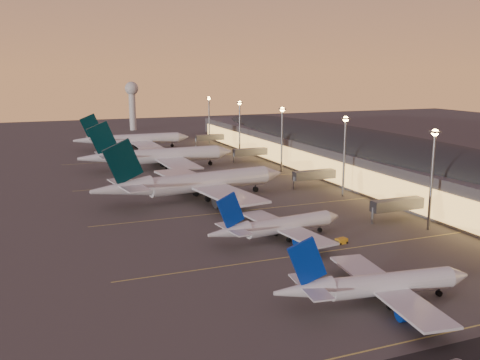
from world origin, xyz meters
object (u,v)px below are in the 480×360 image
at_px(baggage_tug_b, 446,275).
at_px(airliner_wide_near, 194,183).
at_px(airliner_wide_mid, 159,156).
at_px(airliner_wide_far, 133,140).
at_px(radar_tower, 132,98).
at_px(airliner_narrow_south, 376,285).
at_px(baggage_tug_c, 340,241).
at_px(airliner_narrow_north, 278,226).

bearing_deg(baggage_tug_b, airliner_wide_near, 98.93).
distance_m(airliner_wide_near, airliner_wide_mid, 57.14).
height_order(airliner_wide_near, airliner_wide_mid, airliner_wide_near).
bearing_deg(airliner_wide_far, radar_tower, 79.22).
bearing_deg(airliner_narrow_south, radar_tower, 94.57).
relative_size(airliner_wide_mid, baggage_tug_c, 14.74).
height_order(airliner_wide_near, baggage_tug_c, airliner_wide_near).
distance_m(radar_tower, baggage_tug_b, 287.89).
distance_m(airliner_wide_near, baggage_tug_b, 84.73).
bearing_deg(airliner_narrow_north, airliner_narrow_south, -97.41).
xyz_separation_m(airliner_narrow_north, baggage_tug_b, (20.59, -33.83, -2.89)).
bearing_deg(airliner_narrow_north, airliner_wide_far, 83.67).
distance_m(airliner_wide_far, baggage_tug_c, 172.48).
bearing_deg(airliner_wide_far, airliner_wide_near, -91.56).
bearing_deg(baggage_tug_c, radar_tower, 79.35).
height_order(airliner_wide_far, baggage_tug_b, airliner_wide_far).
bearing_deg(airliner_wide_near, airliner_narrow_north, -90.20).
distance_m(airliner_wide_near, baggage_tug_c, 57.85).
height_order(airliner_narrow_north, radar_tower, radar_tower).
xyz_separation_m(airliner_wide_mid, airliner_wide_far, (0.81, 60.13, -0.43)).
height_order(airliner_narrow_north, baggage_tug_c, airliner_narrow_north).
bearing_deg(baggage_tug_c, airliner_wide_near, 98.72).
xyz_separation_m(airliner_wide_mid, radar_tower, (17.83, 149.79, 16.54)).
distance_m(airliner_wide_near, airliner_wide_far, 117.27).
bearing_deg(airliner_narrow_north, baggage_tug_b, -66.21).
xyz_separation_m(baggage_tug_b, baggage_tug_c, (-8.28, 25.64, 0.03)).
distance_m(airliner_narrow_south, airliner_wide_far, 202.39).
bearing_deg(airliner_narrow_south, baggage_tug_b, 20.93).
relative_size(radar_tower, baggage_tug_b, 7.87).
bearing_deg(airliner_wide_far, airliner_wide_mid, -90.81).
bearing_deg(airliner_wide_mid, airliner_wide_far, 88.09).
bearing_deg(airliner_wide_mid, radar_tower, 82.08).
height_order(airliner_narrow_south, airliner_wide_far, airliner_wide_far).
relative_size(airliner_wide_mid, baggage_tug_b, 15.63).
relative_size(airliner_narrow_south, baggage_tug_c, 8.49).
distance_m(airliner_wide_near, radar_tower, 208.52).
xyz_separation_m(airliner_narrow_south, airliner_wide_near, (-6.63, 85.13, 1.94)).
bearing_deg(airliner_wide_mid, airliner_wide_near, -93.45).
distance_m(airliner_narrow_north, airliner_wide_far, 163.56).
bearing_deg(airliner_narrow_north, radar_tower, 79.40).
relative_size(airliner_narrow_south, airliner_narrow_north, 1.00).
bearing_deg(airliner_wide_near, airliner_wide_mid, 79.43).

